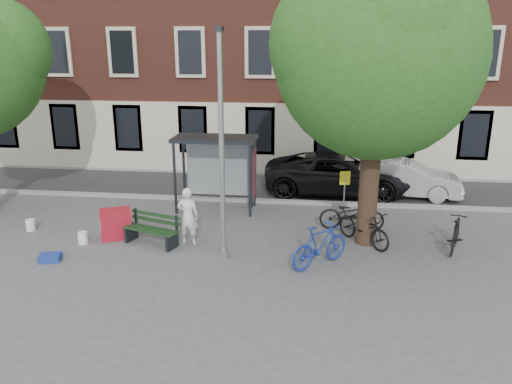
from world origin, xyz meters
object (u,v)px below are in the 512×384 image
at_px(bike_c, 364,227).
at_px(notice_sign, 345,187).
at_px(bench, 152,231).
at_px(bike_a, 352,214).
at_px(bike_b, 320,245).
at_px(red_stand, 116,224).
at_px(bike_d, 456,234).
at_px(car_silver, 403,178).
at_px(car_dark, 338,174).
at_px(bus_shelter, 227,157).
at_px(painter, 188,216).
at_px(lamppost, 222,159).

distance_m(bike_c, notice_sign, 1.57).
height_order(bench, bike_a, bike_a).
relative_size(bike_b, red_stand, 2.16).
distance_m(bench, notice_sign, 6.04).
distance_m(bike_d, car_silver, 5.24).
height_order(bench, car_dark, car_dark).
relative_size(bus_shelter, bike_a, 1.41).
distance_m(bike_a, bike_d, 3.11).
xyz_separation_m(bench, bike_c, (6.19, 0.75, 0.12)).
distance_m(bus_shelter, bench, 4.11).
relative_size(bike_d, notice_sign, 0.87).
height_order(painter, red_stand, painter).
xyz_separation_m(bench, notice_sign, (5.64, 1.95, 0.97)).
bearing_deg(notice_sign, bike_d, -36.69).
height_order(bike_c, car_dark, car_dark).
height_order(bike_b, bike_c, bike_b).
bearing_deg(bus_shelter, car_dark, 32.13).
distance_m(bike_b, car_dark, 6.87).
bearing_deg(bike_b, red_stand, 35.23).
relative_size(car_silver, notice_sign, 2.27).
distance_m(bus_shelter, bike_c, 5.46).
relative_size(bike_b, notice_sign, 1.02).
relative_size(car_dark, red_stand, 6.30).
xyz_separation_m(bike_b, bike_c, (1.29, 1.66, -0.06)).
relative_size(lamppost, bike_d, 3.67).
bearing_deg(car_silver, bench, 132.85).
bearing_deg(lamppost, bike_b, -5.46).
relative_size(bus_shelter, car_dark, 0.50).
relative_size(bike_c, car_dark, 0.35).
bearing_deg(bike_a, bench, 108.77).
bearing_deg(bus_shelter, painter, -100.21).
relative_size(bike_a, car_dark, 0.36).
distance_m(red_stand, notice_sign, 7.13).
height_order(bench, bike_d, bike_d).
bearing_deg(bus_shelter, bike_c, -30.75).
xyz_separation_m(bike_c, bike_d, (2.57, -0.13, -0.03)).
height_order(bus_shelter, car_dark, bus_shelter).
height_order(lamppost, red_stand, lamppost).
bearing_deg(red_stand, bus_shelter, 47.04).
bearing_deg(bike_b, bike_d, -111.61).
distance_m(bike_b, notice_sign, 3.06).
bearing_deg(car_dark, bike_c, -172.68).
bearing_deg(bike_b, bench, 36.19).
relative_size(bike_c, bike_d, 1.20).
relative_size(bench, bike_a, 0.90).
bearing_deg(painter, bus_shelter, -97.55).
bearing_deg(bus_shelter, notice_sign, -20.58).
xyz_separation_m(painter, car_dark, (4.54, 5.76, -0.08)).
height_order(painter, bike_a, painter).
height_order(bus_shelter, bench, bus_shelter).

